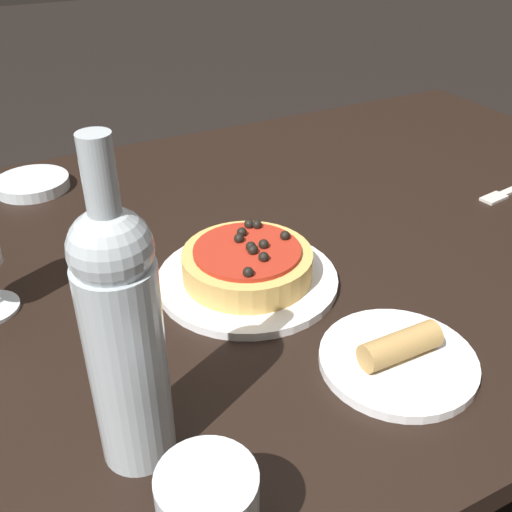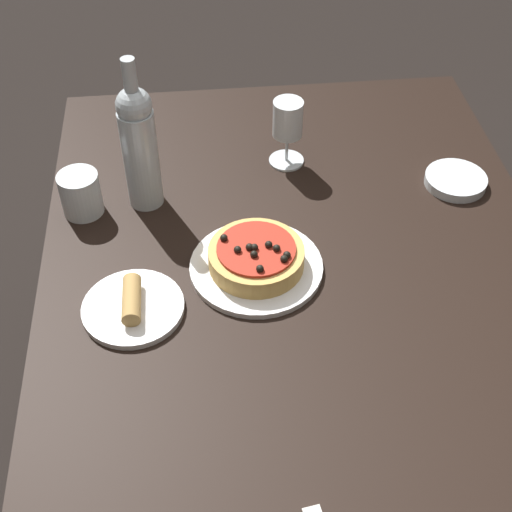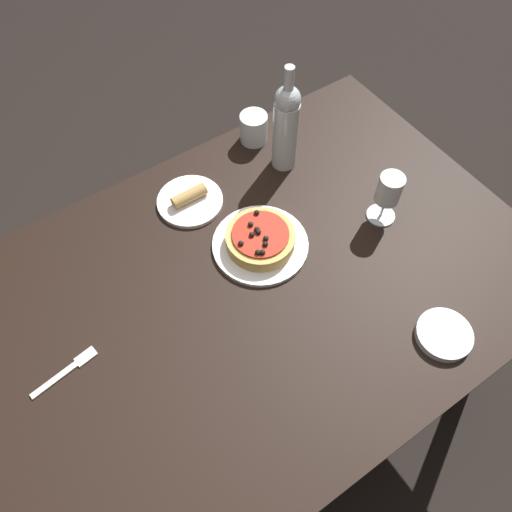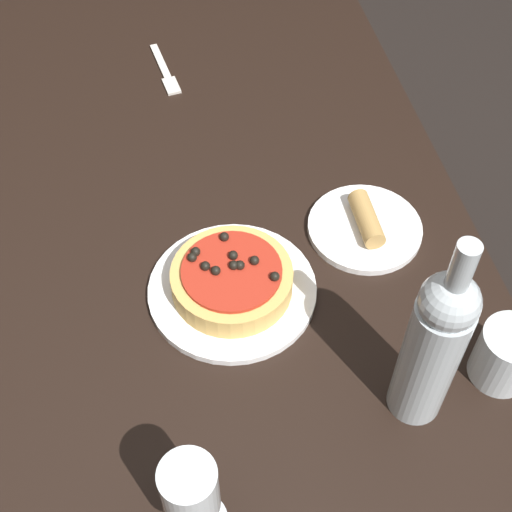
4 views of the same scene
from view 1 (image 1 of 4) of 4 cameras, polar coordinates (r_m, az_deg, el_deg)
The scene contains 7 objects.
dining_table at distance 0.98m, azimuth 2.89°, elevation -2.00°, with size 1.51×0.98×0.73m.
dinner_plate at distance 0.83m, azimuth -0.83°, elevation -2.26°, with size 0.25×0.25×0.01m.
pizza at distance 0.81m, azimuth -0.83°, elevation -0.64°, with size 0.18×0.18×0.06m.
wine_bottle at distance 0.53m, azimuth -12.49°, elevation -7.49°, with size 0.07×0.07×0.32m.
side_bowl at distance 1.16m, azimuth -20.53°, elevation 6.47°, with size 0.13×0.13×0.02m.
fork at distance 1.17m, azimuth 22.97°, elevation 5.69°, with size 0.16×0.04×0.00m.
side_plate at distance 0.71m, azimuth 13.40°, elevation -9.39°, with size 0.18×0.18×0.04m.
Camera 1 is at (-0.42, -0.70, 1.20)m, focal length 42.00 mm.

